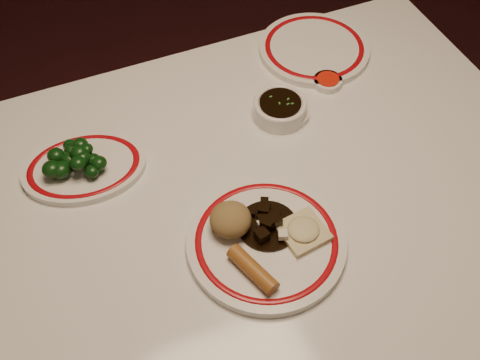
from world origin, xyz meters
The scene contains 13 objects.
ground centered at (0.00, 0.00, 0.00)m, with size 7.00×7.00×0.00m, color black.
dining_table centered at (0.00, 0.00, 0.66)m, with size 1.20×0.90×0.75m.
main_plate centered at (-0.04, -0.11, 0.76)m, with size 0.38×0.38×0.02m.
rice_mound centered at (-0.09, -0.07, 0.80)m, with size 0.08×0.08×0.05m, color olive.
spring_roll centered at (-0.09, -0.17, 0.78)m, with size 0.03×0.03×0.10m, color #9B6026.
fried_wonton centered at (0.02, -0.13, 0.78)m, with size 0.09×0.09×0.02m.
stirfry_heap centered at (-0.03, -0.09, 0.78)m, with size 0.11×0.11×0.03m.
broccoli_plate centered at (-0.30, 0.19, 0.76)m, with size 0.27×0.24×0.02m.
broccoli_pile centered at (-0.31, 0.19, 0.79)m, with size 0.12×0.11×0.05m.
soy_bowl centered at (0.12, 0.17, 0.77)m, with size 0.11×0.11×0.04m.
sweet_sour_dish centered at (0.26, 0.22, 0.76)m, with size 0.06×0.06×0.02m.
mustard_dish centered at (0.14, 0.15, 0.76)m, with size 0.06×0.06×0.02m.
far_plate centered at (0.28, 0.33, 0.76)m, with size 0.30×0.30×0.02m.
Camera 1 is at (-0.31, -0.63, 1.67)m, focal length 45.00 mm.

